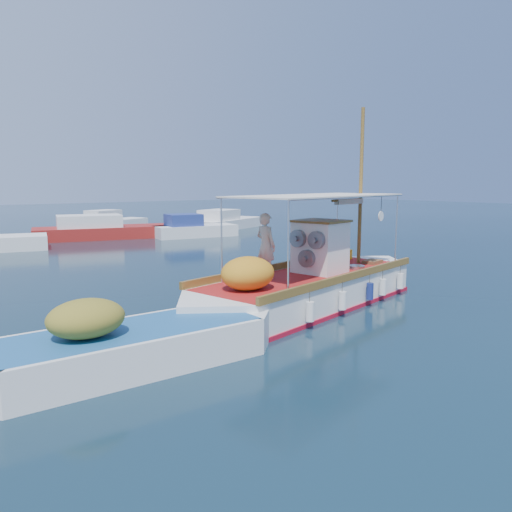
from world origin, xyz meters
TOP-DOWN VIEW (x-y plane):
  - ground at (0.00, 0.00)m, footprint 160.00×160.00m
  - fishing_caique at (0.67, -0.72)m, footprint 10.38×4.40m
  - dinghy at (-5.80, -2.31)m, footprint 7.29×2.13m
  - bg_boat_n at (2.66, 21.18)m, footprint 10.54×5.17m
  - bg_boat_ne at (7.65, 18.45)m, footprint 5.88×3.01m
  - bg_boat_e at (12.74, 22.07)m, footprint 7.84×5.34m
  - bg_boat_far_n at (5.03, 26.97)m, footprint 6.33×4.07m

SIDE VIEW (x-z plane):
  - ground at x=0.00m, z-range 0.00..0.00m
  - dinghy at x=-5.80m, z-range -0.52..1.26m
  - bg_boat_n at x=2.66m, z-range -0.41..1.39m
  - bg_boat_far_n at x=5.03m, z-range -0.41..1.39m
  - bg_boat_ne at x=7.65m, z-range -0.41..1.39m
  - bg_boat_e at x=12.74m, z-range -0.41..1.39m
  - fishing_caique at x=0.67m, z-range -2.66..3.81m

